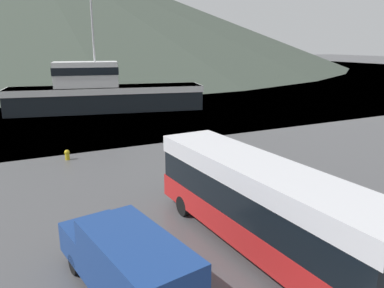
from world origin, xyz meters
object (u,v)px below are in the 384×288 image
Objects in this scene: tour_bus at (260,202)px; delivery_van at (127,263)px; storage_bin at (355,219)px; fishing_boat at (103,92)px; small_boat at (66,100)px.

delivery_van is at bearing -176.36° from tour_bus.
delivery_van reaches higher than storage_bin.
fishing_boat is 8.57m from small_boat.
fishing_boat is 3.10× the size of small_boat.
fishing_boat is at bearing 83.21° from tour_bus.
delivery_van reaches higher than small_boat.
fishing_boat is at bearing 93.80° from storage_bin.
small_boat is at bearing 74.73° from delivery_van.
small_boat is at bearing 88.28° from tour_bus.
tour_bus is at bearing 37.84° from small_boat.
delivery_van is (-5.22, -0.63, -0.66)m from tour_bus.
storage_bin is at bearing -13.92° from tour_bus.
storage_bin is (4.18, -0.79, -1.23)m from tour_bus.
delivery_van is 9.42m from storage_bin.
tour_bus reaches higher than delivery_van.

